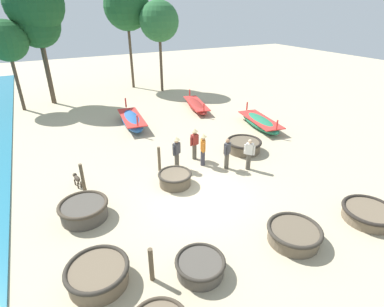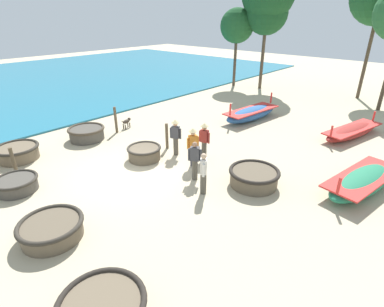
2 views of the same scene
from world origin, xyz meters
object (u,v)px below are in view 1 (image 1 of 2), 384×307
Objects in this scene: long_boat_white_hull at (132,120)px; mooring_post_shoreline at (83,179)px; tree_leftmost at (37,25)px; tree_right_mid at (34,4)px; long_boat_ochre_hull at (196,105)px; fisherman_crouching at (249,154)px; coracle_far_right at (200,266)px; long_boat_green_hull at (260,122)px; fisherman_standing_right at (203,148)px; coracle_upturned at (294,234)px; coracle_center at (175,178)px; coracle_tilted at (244,145)px; coracle_weathered at (84,210)px; fisherman_hauling at (227,153)px; coracle_far_left at (369,213)px; tree_tall_back at (7,41)px; mooring_post_inland at (159,159)px; mooring_post_mid_beach at (151,265)px; tree_center at (159,22)px; coracle_front_left at (98,274)px; fisherman_with_hat at (194,142)px; dog at (77,178)px; fisherman_standing_left at (177,151)px; tree_rightmost at (127,7)px.

long_boat_white_hull is 3.01× the size of mooring_post_shoreline.
tree_right_mid is at bearing -65.48° from tree_leftmost.
long_boat_ochre_hull is 2.84× the size of fisherman_crouching.
long_boat_green_hull is (9.22, 8.55, 0.05)m from coracle_far_right.
fisherman_standing_right reaches higher than long_boat_green_hull.
long_boat_green_hull is at bearing 56.73° from coracle_upturned.
coracle_tilted is at bearing 15.88° from coracle_center.
coracle_weathered is 6.82m from fisherman_hauling.
coracle_far_left is at bearing -62.98° from fisherman_standing_right.
tree_tall_back is at bearing 118.82° from fisherman_standing_right.
mooring_post_inland is 0.87× the size of mooring_post_shoreline.
mooring_post_shoreline is at bearing -90.41° from tree_leftmost.
mooring_post_mid_beach is 0.15× the size of tree_center.
fisherman_with_hat is (6.07, 5.52, 0.62)m from coracle_front_left.
tree_right_mid is (-2.05, 20.38, 6.94)m from coracle_far_right.
fisherman_crouching is at bearing -97.51° from tree_center.
dog is 0.48× the size of mooring_post_shoreline.
long_boat_white_hull is (4.68, 11.58, 0.05)m from coracle_front_left.
long_boat_ochre_hull is at bearing 43.75° from coracle_weathered.
fisherman_standing_left is 15.68m from tree_center.
fisherman_standing_right is (3.38, 5.78, 0.68)m from coracle_far_right.
tree_leftmost reaches higher than coracle_far_left.
fisherman_crouching is (3.71, -0.38, 0.52)m from coracle_center.
long_boat_white_hull is (-1.48, 12.91, 0.08)m from coracle_upturned.
fisherman_crouching is (1.69, 4.69, 0.53)m from coracle_upturned.
coracle_front_left is 23.81m from tree_rightmost.
tree_leftmost is at bearing 88.30° from coracle_front_left.
fisherman_crouching is (5.11, 4.40, 0.56)m from coracle_far_right.
tree_center is at bearing -51.20° from tree_rightmost.
fisherman_standing_left is 15.94m from tree_leftmost.
coracle_tilted is 4.08m from fisherman_standing_left.
coracle_front_left is 20.54m from tree_right_mid.
tree_rightmost reaches higher than long_boat_ochre_hull.
tree_right_mid reaches higher than fisherman_standing_right.
fisherman_with_hat is 5.64m from mooring_post_shoreline.
tree_center is (0.48, 20.78, 5.60)m from coracle_far_left.
dog is 0.08× the size of tree_rightmost.
tree_center is at bearing -3.48° from tree_leftmost.
mooring_post_shoreline is (-5.63, 0.10, -0.25)m from fisherman_standing_right.
tree_leftmost is at bearing 104.94° from coracle_upturned.
fisherman_standing_left reaches higher than coracle_center.
tree_center is at bearing 70.06° from fisherman_standing_left.
tree_tall_back is (-9.49, -2.80, -2.06)m from tree_rightmost.
mooring_post_mid_beach reaches higher than coracle_front_left.
coracle_far_left is 14.18m from long_boat_white_hull.
coracle_weathered is 0.41× the size of long_boat_ochre_hull.
fisherman_hauling is at bearing 148.58° from fisherman_crouching.
tree_rightmost reaches higher than long_boat_green_hull.
tree_right_mid reaches higher than long_boat_white_hull.
coracle_center is 17.15m from tree_leftmost.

